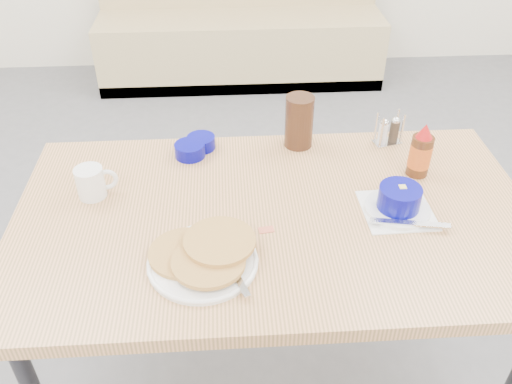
{
  "coord_description": "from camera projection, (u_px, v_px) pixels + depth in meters",
  "views": [
    {
      "loc": [
        -0.12,
        -0.87,
        1.68
      ],
      "look_at": [
        -0.05,
        0.27,
        0.82
      ],
      "focal_mm": 38.0,
      "sensor_mm": 36.0,
      "label": 1
    }
  ],
  "objects": [
    {
      "name": "booth_bench",
      "position": [
        240.0,
        26.0,
        3.72
      ],
      "size": [
        1.9,
        0.56,
        1.22
      ],
      "color": "tan",
      "rests_on": "ground"
    },
    {
      "name": "dining_table",
      "position": [
        275.0,
        231.0,
        1.49
      ],
      "size": [
        1.4,
        0.8,
        0.76
      ],
      "color": "tan",
      "rests_on": "ground"
    },
    {
      "name": "pancake_plate",
      "position": [
        204.0,
        257.0,
        1.29
      ],
      "size": [
        0.26,
        0.26,
        0.05
      ],
      "rotation": [
        0.0,
        0.0,
        0.03
      ],
      "color": "white",
      "rests_on": "dining_table"
    },
    {
      "name": "coffee_mug",
      "position": [
        92.0,
        182.0,
        1.49
      ],
      "size": [
        0.11,
        0.08,
        0.09
      ],
      "rotation": [
        0.0,
        0.0,
        0.23
      ],
      "color": "white",
      "rests_on": "dining_table"
    },
    {
      "name": "grits_setting",
      "position": [
        399.0,
        202.0,
        1.44
      ],
      "size": [
        0.21,
        0.19,
        0.08
      ],
      "rotation": [
        0.0,
        0.0,
        0.03
      ],
      "color": "white",
      "rests_on": "dining_table"
    },
    {
      "name": "creamer_bowl",
      "position": [
        190.0,
        150.0,
        1.66
      ],
      "size": [
        0.09,
        0.09,
        0.04
      ],
      "rotation": [
        0.0,
        0.0,
        0.03
      ],
      "color": "#05067F",
      "rests_on": "dining_table"
    },
    {
      "name": "butter_bowl",
      "position": [
        201.0,
        142.0,
        1.7
      ],
      "size": [
        0.09,
        0.09,
        0.04
      ],
      "rotation": [
        0.0,
        0.0,
        -0.41
      ],
      "color": "#05067F",
      "rests_on": "dining_table"
    },
    {
      "name": "amber_tumbler",
      "position": [
        299.0,
        122.0,
        1.68
      ],
      "size": [
        0.09,
        0.09,
        0.17
      ],
      "primitive_type": "cylinder",
      "rotation": [
        0.0,
        0.0,
        -0.06
      ],
      "color": "#381F11",
      "rests_on": "dining_table"
    },
    {
      "name": "condiment_caddy",
      "position": [
        388.0,
        133.0,
        1.71
      ],
      "size": [
        0.1,
        0.07,
        0.1
      ],
      "rotation": [
        0.0,
        0.0,
        0.25
      ],
      "color": "silver",
      "rests_on": "dining_table"
    },
    {
      "name": "syrup_bottle",
      "position": [
        421.0,
        153.0,
        1.55
      ],
      "size": [
        0.06,
        0.06,
        0.17
      ],
      "rotation": [
        0.0,
        0.0,
        0.18
      ],
      "color": "#47230F",
      "rests_on": "dining_table"
    },
    {
      "name": "sugar_wrapper",
      "position": [
        266.0,
        230.0,
        1.39
      ],
      "size": [
        0.04,
        0.03,
        0.0
      ],
      "primitive_type": "cube",
      "rotation": [
        0.0,
        0.0,
        0.14
      ],
      "color": "#D26046",
      "rests_on": "dining_table"
    }
  ]
}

